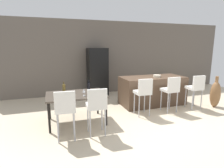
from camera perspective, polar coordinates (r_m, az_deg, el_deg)
The scene contains 16 objects.
ground_plane at distance 5.46m, azimuth 13.05°, elevation -8.98°, with size 10.00×10.00×0.00m, color beige.
back_wall at distance 7.79m, azimuth 2.16°, elevation 8.32°, with size 10.00×0.12×2.90m, color #665B51.
kitchen_island at distance 6.22m, azimuth 12.37°, elevation -1.99°, with size 2.07×0.96×0.92m, color #4C3828.
bar_chair_left at distance 5.05m, azimuth 9.75°, elevation -2.21°, with size 0.41×0.41×1.05m.
bar_chair_middle at distance 5.52m, azimuth 17.94°, elevation -1.44°, with size 0.42×0.42×1.05m.
bar_chair_right at distance 6.08m, azimuth 24.67°, elevation -0.79°, with size 0.41×0.41×1.05m.
dining_table at distance 4.63m, azimuth -11.14°, elevation -3.78°, with size 1.42×0.98×0.74m.
dining_chair_near at distance 3.79m, azimuth -14.38°, elevation -7.09°, with size 0.42×0.42×1.05m.
dining_chair_far at distance 3.88m, azimuth -4.82°, elevation -6.33°, with size 0.42×0.42×1.05m.
wine_bottle_left at distance 4.63m, azimuth -7.23°, elevation -1.15°, with size 0.07×0.07×0.34m.
wine_bottle_near at distance 4.75m, azimuth -14.73°, elevation -1.38°, with size 0.08×0.08×0.28m.
wine_glass_middle at distance 4.38m, azimuth -8.74°, elevation -2.08°, with size 0.07×0.07×0.17m.
refrigerator at distance 7.11m, azimuth -4.59°, elevation 3.69°, with size 0.72×0.68×1.84m, color black.
fruit_bowl at distance 6.11m, azimuth 13.85°, elevation 2.44°, with size 0.24×0.24×0.07m, color beige.
floor_vase at distance 6.63m, azimuth 29.48°, elevation -2.76°, with size 0.31×0.31×0.99m.
potted_plant at distance 8.52m, azimuth 16.80°, elevation 0.87°, with size 0.45×0.45×0.64m.
Camera 1 is at (-2.72, -4.34, 1.88)m, focal length 29.35 mm.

